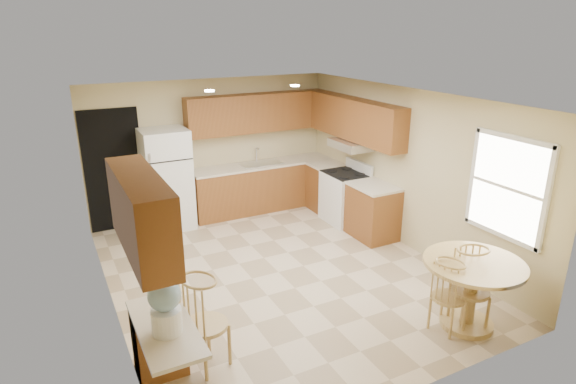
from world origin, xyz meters
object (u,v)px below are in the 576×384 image
chair_table_a (455,292)px  chair_desk (208,318)px  chair_table_b (478,285)px  water_crock (165,305)px  dining_table (472,284)px  refrigerator (167,179)px  stove (345,197)px

chair_table_a → chair_desk: 2.76m
chair_table_b → water_crock: 3.46m
chair_table_a → water_crock: bearing=-112.6°
dining_table → chair_table_b: size_ratio=1.17×
dining_table → chair_desk: 3.02m
chair_desk → water_crock: water_crock is taller
water_crock → refrigerator: bearing=76.0°
dining_table → chair_table_a: 0.27m
chair_table_a → water_crock: 3.20m
refrigerator → chair_table_a: refrigerator is taller
refrigerator → chair_desk: (-0.60, -3.97, -0.24)m
dining_table → chair_table_b: (0.00, -0.09, 0.04)m
stove → dining_table: stove is taller
stove → water_crock: water_crock is taller
stove → chair_table_a: stove is taller
refrigerator → chair_desk: bearing=-98.6°
refrigerator → water_crock: size_ratio=2.86×
stove → chair_table_b: bearing=-98.6°
dining_table → chair_desk: (-2.95, 0.63, 0.08)m
refrigerator → stove: 3.15m
water_crock → chair_table_b: bearing=-8.1°
dining_table → water_crock: (-3.40, 0.39, 0.49)m
chair_table_b → dining_table: bearing=-76.9°
stove → chair_table_b: (-0.52, -3.47, 0.12)m
chair_table_b → refrigerator: bearing=-50.3°
refrigerator → chair_table_a: 5.07m
chair_table_b → water_crock: water_crock is taller
chair_table_a → chair_table_b: size_ratio=0.91×
chair_desk → chair_table_b: bearing=52.9°
dining_table → water_crock: bearing=173.4°
stove → dining_table: (-0.52, -3.38, 0.08)m
dining_table → water_crock: 3.46m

